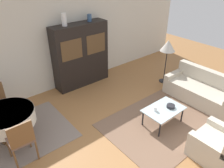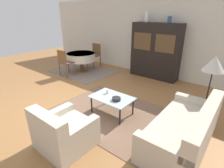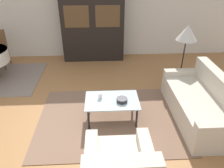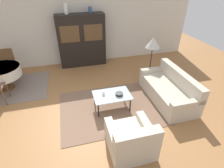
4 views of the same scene
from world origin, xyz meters
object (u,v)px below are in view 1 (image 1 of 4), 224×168
object	(u,v)px
dining_table	(8,118)
bowl	(171,106)
display_cabinet	(81,55)
floor_lamp	(168,47)
couch	(202,91)
armchair	(220,147)
dining_chair_near	(21,139)
cup	(156,109)
coffee_table	(164,110)
vase_tall	(64,20)
vase_short	(89,18)

from	to	relation	value
dining_table	bowl	world-z (taller)	dining_table
display_cabinet	bowl	distance (m)	3.06
dining_table	floor_lamp	size ratio (longest dim) A/B	0.81
couch	armchair	xyz separation A→B (m)	(-1.62, -1.36, 0.00)
display_cabinet	dining_chair_near	distance (m)	3.23
floor_lamp	cup	bearing A→B (deg)	-146.67
coffee_table	dining_table	distance (m)	3.42
display_cabinet	cup	world-z (taller)	display_cabinet
cup	dining_table	bearing A→B (deg)	148.69
coffee_table	bowl	bearing A→B (deg)	-20.27
couch	dining_chair_near	distance (m)	4.69
floor_lamp	vase_tall	bearing A→B (deg)	147.62
armchair	coffee_table	bearing A→B (deg)	90.96
floor_lamp	cup	xyz separation A→B (m)	(-1.89, -1.25, -0.70)
dining_chair_near	bowl	bearing A→B (deg)	-18.22
cup	dining_chair_near	bearing A→B (deg)	162.04
cup	bowl	xyz separation A→B (m)	(0.38, -0.14, -0.02)
dining_table	armchair	bearing A→B (deg)	-46.38
dining_table	dining_chair_near	world-z (taller)	dining_chair_near
bowl	vase_short	xyz separation A→B (m)	(-0.18, 2.97, 1.53)
couch	coffee_table	xyz separation A→B (m)	(-1.64, 0.01, 0.09)
armchair	floor_lamp	xyz separation A→B (m)	(1.66, 2.69, 0.88)
dining_table	cup	size ratio (longest dim) A/B	11.17
couch	cup	xyz separation A→B (m)	(-1.85, 0.09, 0.18)
dining_table	coffee_table	bearing A→B (deg)	-30.58
couch	floor_lamp	distance (m)	1.60
armchair	bowl	xyz separation A→B (m)	(0.15, 1.31, 0.16)
floor_lamp	armchair	bearing A→B (deg)	-121.71
armchair	coffee_table	world-z (taller)	armchair
bowl	coffee_table	bearing A→B (deg)	159.73
dining_chair_near	vase_tall	xyz separation A→B (m)	(2.13, 1.94, 1.49)
coffee_table	bowl	xyz separation A→B (m)	(0.17, -0.06, 0.07)
coffee_table	display_cabinet	distance (m)	2.98
coffee_table	vase_tall	bearing A→B (deg)	105.58
coffee_table	vase_short	bearing A→B (deg)	90.18
vase_tall	vase_short	xyz separation A→B (m)	(0.80, 0.00, -0.07)
coffee_table	display_cabinet	size ratio (longest dim) A/B	0.50
vase_short	bowl	bearing A→B (deg)	-86.55
couch	floor_lamp	world-z (taller)	floor_lamp
bowl	cup	bearing A→B (deg)	159.91
couch	dining_table	distance (m)	4.91
dining_chair_near	vase_short	distance (m)	3.79
coffee_table	cup	world-z (taller)	cup
armchair	display_cabinet	xyz separation A→B (m)	(-0.41, 4.28, 0.65)
couch	display_cabinet	bearing A→B (deg)	34.75
bowl	vase_tall	distance (m)	3.51
coffee_table	display_cabinet	xyz separation A→B (m)	(-0.38, 2.90, 0.56)
armchair	display_cabinet	bearing A→B (deg)	95.44
dining_chair_near	armchair	bearing A→B (deg)	-38.22
armchair	bowl	bearing A→B (deg)	83.60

